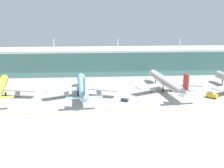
{
  "coord_description": "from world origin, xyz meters",
  "views": [
    {
      "loc": [
        -23.43,
        -157.71,
        54.3
      ],
      "look_at": [
        -9.69,
        29.28,
        7.0
      ],
      "focal_mm": 45.2,
      "sensor_mm": 36.0,
      "label": 1
    }
  ],
  "objects_px": {
    "fuel_truck": "(212,95)",
    "pushback_tug": "(125,100)",
    "airliner_near_middle": "(83,87)",
    "airliner_far_middle": "(167,82)",
    "airliner_nearest": "(0,88)"
  },
  "relations": [
    {
      "from": "airliner_near_middle",
      "to": "fuel_truck",
      "type": "distance_m",
      "value": 85.54
    },
    {
      "from": "airliner_nearest",
      "to": "pushback_tug",
      "type": "relative_size",
      "value": 12.59
    },
    {
      "from": "airliner_far_middle",
      "to": "fuel_truck",
      "type": "relative_size",
      "value": 9.92
    },
    {
      "from": "airliner_far_middle",
      "to": "pushback_tug",
      "type": "bearing_deg",
      "value": -146.14
    },
    {
      "from": "airliner_nearest",
      "to": "airliner_far_middle",
      "type": "xyz_separation_m",
      "value": [
        113.68,
        6.73,
        0.01
      ]
    },
    {
      "from": "airliner_near_middle",
      "to": "airliner_far_middle",
      "type": "relative_size",
      "value": 0.93
    },
    {
      "from": "fuel_truck",
      "to": "pushback_tug",
      "type": "height_order",
      "value": "fuel_truck"
    },
    {
      "from": "airliner_nearest",
      "to": "fuel_truck",
      "type": "bearing_deg",
      "value": -4.93
    },
    {
      "from": "fuel_truck",
      "to": "pushback_tug",
      "type": "bearing_deg",
      "value": -176.88
    },
    {
      "from": "airliner_nearest",
      "to": "pushback_tug",
      "type": "height_order",
      "value": "airliner_nearest"
    },
    {
      "from": "airliner_near_middle",
      "to": "pushback_tug",
      "type": "relative_size",
      "value": 13.1
    },
    {
      "from": "airliner_far_middle",
      "to": "pushback_tug",
      "type": "height_order",
      "value": "airliner_far_middle"
    },
    {
      "from": "airliner_nearest",
      "to": "airliner_far_middle",
      "type": "relative_size",
      "value": 0.89
    },
    {
      "from": "airliner_near_middle",
      "to": "airliner_far_middle",
      "type": "height_order",
      "value": "same"
    },
    {
      "from": "fuel_truck",
      "to": "airliner_far_middle",
      "type": "bearing_deg",
      "value": 143.43
    }
  ]
}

